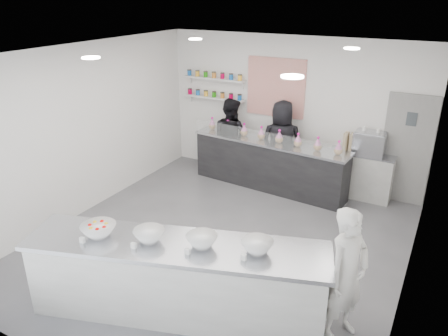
{
  "coord_description": "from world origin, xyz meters",
  "views": [
    {
      "loc": [
        2.93,
        -5.33,
        3.82
      ],
      "look_at": [
        -0.16,
        0.4,
        1.14
      ],
      "focal_mm": 35.0,
      "sensor_mm": 36.0,
      "label": 1
    }
  ],
  "objects_px": {
    "prep_counter": "(177,279)",
    "staff_left": "(230,137)",
    "woman_prep": "(347,276)",
    "espresso_ledge": "(359,175)",
    "staff_right": "(281,144)",
    "espresso_machine": "(369,144)",
    "back_bar": "(269,165)"
  },
  "relations": [
    {
      "from": "prep_counter",
      "to": "staff_left",
      "type": "relative_size",
      "value": 2.15
    },
    {
      "from": "woman_prep",
      "to": "espresso_ledge",
      "type": "bearing_deg",
      "value": 34.29
    },
    {
      "from": "staff_right",
      "to": "espresso_machine",
      "type": "bearing_deg",
      "value": 164.34
    },
    {
      "from": "prep_counter",
      "to": "back_bar",
      "type": "relative_size",
      "value": 1.13
    },
    {
      "from": "back_bar",
      "to": "espresso_ledge",
      "type": "bearing_deg",
      "value": 19.05
    },
    {
      "from": "back_bar",
      "to": "espresso_ledge",
      "type": "xyz_separation_m",
      "value": [
        1.73,
        0.43,
        -0.05
      ]
    },
    {
      "from": "prep_counter",
      "to": "espresso_machine",
      "type": "xyz_separation_m",
      "value": [
        1.36,
        4.46,
        0.63
      ]
    },
    {
      "from": "espresso_ledge",
      "to": "espresso_machine",
      "type": "xyz_separation_m",
      "value": [
        0.11,
        0.0,
        0.67
      ]
    },
    {
      "from": "espresso_machine",
      "to": "back_bar",
      "type": "bearing_deg",
      "value": -166.8
    },
    {
      "from": "espresso_ledge",
      "to": "staff_left",
      "type": "distance_m",
      "value": 2.78
    },
    {
      "from": "prep_counter",
      "to": "staff_left",
      "type": "height_order",
      "value": "staff_left"
    },
    {
      "from": "prep_counter",
      "to": "back_bar",
      "type": "xyz_separation_m",
      "value": [
        -0.48,
        4.03,
        0.0
      ]
    },
    {
      "from": "prep_counter",
      "to": "staff_right",
      "type": "distance_m",
      "value": 4.31
    },
    {
      "from": "woman_prep",
      "to": "staff_right",
      "type": "relative_size",
      "value": 0.92
    },
    {
      "from": "espresso_machine",
      "to": "staff_right",
      "type": "relative_size",
      "value": 0.32
    },
    {
      "from": "back_bar",
      "to": "espresso_ledge",
      "type": "relative_size",
      "value": 2.65
    },
    {
      "from": "espresso_ledge",
      "to": "staff_left",
      "type": "xyz_separation_m",
      "value": [
        -2.75,
        -0.18,
        0.4
      ]
    },
    {
      "from": "espresso_machine",
      "to": "staff_right",
      "type": "xyz_separation_m",
      "value": [
        -1.68,
        -0.18,
        -0.23
      ]
    },
    {
      "from": "woman_prep",
      "to": "staff_right",
      "type": "distance_m",
      "value": 4.3
    },
    {
      "from": "prep_counter",
      "to": "espresso_ledge",
      "type": "relative_size",
      "value": 3.0
    },
    {
      "from": "staff_left",
      "to": "prep_counter",
      "type": "bearing_deg",
      "value": 119.19
    },
    {
      "from": "woman_prep",
      "to": "staff_right",
      "type": "height_order",
      "value": "staff_right"
    },
    {
      "from": "prep_counter",
      "to": "woman_prep",
      "type": "relative_size",
      "value": 2.22
    },
    {
      "from": "back_bar",
      "to": "staff_right",
      "type": "xyz_separation_m",
      "value": [
        0.15,
        0.25,
        0.39
      ]
    },
    {
      "from": "back_bar",
      "to": "woman_prep",
      "type": "distance_m",
      "value": 4.19
    },
    {
      "from": "woman_prep",
      "to": "back_bar",
      "type": "bearing_deg",
      "value": 59.42
    },
    {
      "from": "espresso_ledge",
      "to": "espresso_machine",
      "type": "height_order",
      "value": "espresso_machine"
    },
    {
      "from": "back_bar",
      "to": "espresso_ledge",
      "type": "distance_m",
      "value": 1.78
    },
    {
      "from": "woman_prep",
      "to": "espresso_machine",
      "type": "bearing_deg",
      "value": 32.72
    },
    {
      "from": "espresso_machine",
      "to": "staff_left",
      "type": "height_order",
      "value": "staff_left"
    },
    {
      "from": "espresso_ledge",
      "to": "back_bar",
      "type": "bearing_deg",
      "value": -166.01
    },
    {
      "from": "back_bar",
      "to": "espresso_machine",
      "type": "xyz_separation_m",
      "value": [
        1.83,
        0.43,
        0.62
      ]
    }
  ]
}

